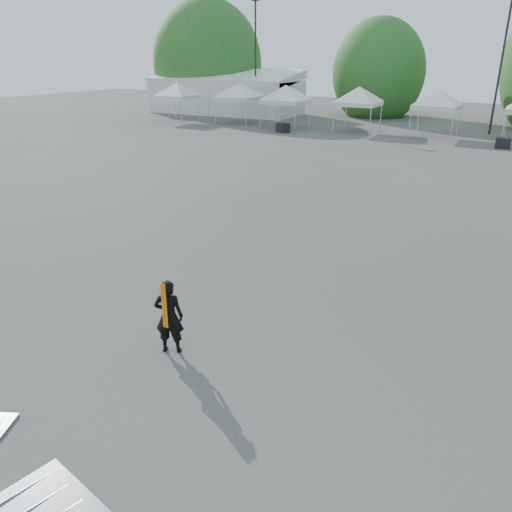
% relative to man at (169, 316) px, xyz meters
% --- Properties ---
extents(ground, '(120.00, 120.00, 0.00)m').
position_rel_man_xyz_m(ground, '(-0.17, 2.98, -0.78)').
color(ground, '#474442').
rests_on(ground, ground).
extents(marquee, '(15.00, 6.25, 4.23)m').
position_rel_man_xyz_m(marquee, '(-22.17, 37.98, 1.19)').
color(marquee, white).
rests_on(marquee, ground).
extents(light_pole_west, '(0.60, 0.25, 10.30)m').
position_rel_man_xyz_m(light_pole_west, '(-18.17, 36.98, 4.99)').
color(light_pole_west, black).
rests_on(light_pole_west, ground).
extents(light_pole_east, '(0.60, 0.25, 9.80)m').
position_rel_man_xyz_m(light_pole_east, '(2.83, 34.98, 4.73)').
color(light_pole_east, black).
rests_on(light_pole_east, ground).
extents(tree_far_w, '(4.80, 4.80, 7.30)m').
position_rel_man_xyz_m(tree_far_w, '(-26.17, 40.98, 3.76)').
color(tree_far_w, '#382314').
rests_on(tree_far_w, ground).
extents(tree_mid_w, '(4.16, 4.16, 6.33)m').
position_rel_man_xyz_m(tree_mid_w, '(-8.17, 42.98, 3.15)').
color(tree_mid_w, '#382314').
rests_on(tree_mid_w, ground).
extents(tent_a, '(4.06, 4.06, 3.88)m').
position_rel_man_xyz_m(tent_a, '(-22.45, 30.43, 2.28)').
color(tent_a, silver).
rests_on(tent_a, ground).
extents(tent_b, '(4.54, 4.54, 3.88)m').
position_rel_man_xyz_m(tent_b, '(-17.00, 31.90, 2.28)').
color(tent_b, silver).
rests_on(tent_b, ground).
extents(tent_c, '(4.53, 4.53, 3.88)m').
position_rel_man_xyz_m(tent_c, '(-12.13, 30.91, 2.28)').
color(tent_c, silver).
rests_on(tent_c, ground).
extents(tent_d, '(4.33, 4.33, 3.88)m').
position_rel_man_xyz_m(tent_d, '(-6.39, 31.76, 2.28)').
color(tent_d, silver).
rests_on(tent_d, ground).
extents(tent_e, '(4.33, 4.33, 3.88)m').
position_rel_man_xyz_m(tent_e, '(-0.68, 31.86, 2.28)').
color(tent_e, silver).
rests_on(tent_e, ground).
extents(man, '(0.67, 0.57, 1.56)m').
position_rel_man_xyz_m(man, '(0.00, 0.00, 0.00)').
color(man, black).
rests_on(man, ground).
extents(crate_west, '(1.12, 1.02, 0.70)m').
position_rel_man_xyz_m(crate_west, '(-11.20, 28.55, -0.43)').
color(crate_west, black).
rests_on(crate_west, ground).
extents(crate_mid, '(0.93, 0.76, 0.68)m').
position_rel_man_xyz_m(crate_mid, '(4.13, 28.88, -0.44)').
color(crate_mid, black).
rests_on(crate_mid, ground).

